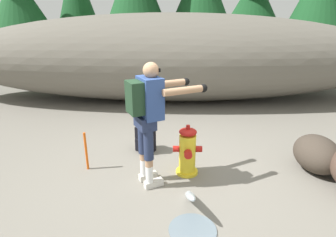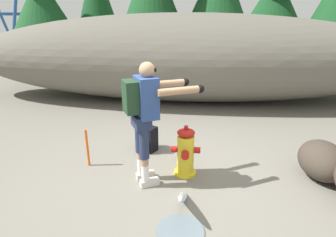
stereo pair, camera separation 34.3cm
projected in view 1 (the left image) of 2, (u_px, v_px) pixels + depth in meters
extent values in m
cube|color=slate|center=(171.00, 176.00, 3.94)|extent=(56.00, 56.00, 0.04)
ellipsoid|color=#666056|center=(172.00, 58.00, 7.49)|extent=(12.45, 3.20, 2.36)
cylinder|color=yellow|center=(187.00, 171.00, 4.00)|extent=(0.32, 0.32, 0.04)
cylinder|color=yellow|center=(187.00, 153.00, 3.89)|extent=(0.24, 0.24, 0.57)
ellipsoid|color=red|center=(188.00, 132.00, 3.78)|extent=(0.25, 0.25, 0.10)
cylinder|color=red|center=(188.00, 127.00, 3.75)|extent=(0.06, 0.06, 0.05)
cylinder|color=red|center=(176.00, 149.00, 3.87)|extent=(0.09, 0.09, 0.09)
cylinder|color=red|center=(199.00, 149.00, 3.87)|extent=(0.09, 0.09, 0.09)
cylinder|color=red|center=(188.00, 154.00, 3.71)|extent=(0.11, 0.09, 0.11)
ellipsoid|color=silver|center=(190.00, 196.00, 3.34)|extent=(0.10, 1.06, 0.71)
cylinder|color=slate|center=(193.00, 230.00, 2.89)|extent=(0.52, 0.52, 0.01)
cube|color=beige|center=(148.00, 176.00, 3.83)|extent=(0.28, 0.21, 0.09)
cylinder|color=white|center=(144.00, 167.00, 3.75)|extent=(0.10, 0.10, 0.24)
cylinder|color=tan|center=(143.00, 156.00, 3.69)|extent=(0.10, 0.10, 0.10)
cylinder|color=#232D4C|center=(143.00, 138.00, 3.60)|extent=(0.13, 0.13, 0.43)
cube|color=beige|center=(154.00, 183.00, 3.66)|extent=(0.28, 0.21, 0.09)
cylinder|color=white|center=(149.00, 174.00, 3.58)|extent=(0.10, 0.10, 0.24)
cylinder|color=tan|center=(149.00, 162.00, 3.52)|extent=(0.10, 0.10, 0.10)
cylinder|color=#232D4C|center=(149.00, 144.00, 3.43)|extent=(0.13, 0.13, 0.43)
cube|color=#232D4C|center=(145.00, 122.00, 3.42)|extent=(0.32, 0.38, 0.16)
cube|color=#2D4784|center=(150.00, 98.00, 3.35)|extent=(0.38, 0.43, 0.52)
cube|color=#1E3823|center=(135.00, 98.00, 3.26)|extent=(0.27, 0.32, 0.40)
sphere|color=tan|center=(151.00, 70.00, 3.24)|extent=(0.20, 0.20, 0.20)
cube|color=black|center=(157.00, 69.00, 3.28)|extent=(0.09, 0.14, 0.04)
cylinder|color=tan|center=(169.00, 84.00, 3.66)|extent=(0.56, 0.35, 0.09)
sphere|color=black|center=(186.00, 82.00, 3.77)|extent=(0.11, 0.11, 0.11)
cylinder|color=tan|center=(185.00, 90.00, 3.29)|extent=(0.56, 0.35, 0.09)
sphere|color=black|center=(203.00, 88.00, 3.40)|extent=(0.11, 0.11, 0.11)
cube|color=black|center=(146.00, 139.00, 4.61)|extent=(0.36, 0.33, 0.44)
cube|color=black|center=(141.00, 145.00, 4.53)|extent=(0.21, 0.16, 0.20)
torus|color=black|center=(145.00, 126.00, 4.53)|extent=(0.10, 0.10, 0.02)
cube|color=black|center=(153.00, 138.00, 4.66)|extent=(0.06, 0.05, 0.37)
cube|color=black|center=(146.00, 136.00, 4.75)|extent=(0.06, 0.05, 0.37)
ellipsoid|color=#3F362C|center=(317.00, 154.00, 3.99)|extent=(0.64, 0.83, 0.54)
cylinder|color=#47331E|center=(28.00, 59.00, 10.09)|extent=(0.28, 0.28, 1.61)
cone|color=#194C23|center=(19.00, 5.00, 9.45)|extent=(2.37, 2.37, 2.17)
cylinder|color=#47331E|center=(83.00, 61.00, 11.44)|extent=(0.26, 0.26, 1.09)
cone|color=#194C23|center=(77.00, 3.00, 10.66)|extent=(2.15, 2.15, 3.48)
cylinder|color=#47331E|center=(138.00, 68.00, 9.75)|extent=(0.34, 0.34, 1.09)
cone|color=#194C23|center=(136.00, 1.00, 8.99)|extent=(2.86, 2.86, 3.37)
cylinder|color=#47331E|center=(198.00, 67.00, 9.90)|extent=(0.35, 0.35, 1.08)
cone|color=#194C23|center=(201.00, 4.00, 9.17)|extent=(2.95, 2.95, 3.25)
cylinder|color=#47331E|center=(248.00, 59.00, 11.51)|extent=(0.36, 0.36, 1.28)
cone|color=#194C23|center=(253.00, 9.00, 10.85)|extent=(2.97, 2.97, 2.64)
cylinder|color=#47331E|center=(308.00, 66.00, 9.60)|extent=(0.30, 0.30, 1.30)
cone|color=#194C23|center=(319.00, 1.00, 8.88)|extent=(2.47, 2.47, 2.97)
cylinder|color=#285193|center=(20.00, 14.00, 15.58)|extent=(1.05, 1.05, 5.13)
cylinder|color=#E55914|center=(86.00, 151.00, 4.00)|extent=(0.04, 0.04, 0.60)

